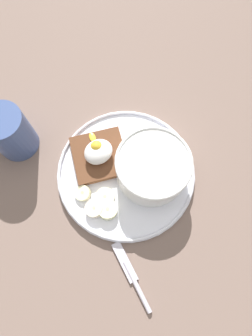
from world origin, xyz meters
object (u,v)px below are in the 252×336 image
(banana_slice_back, at_px, (105,197))
(toast_slice, at_px, (99,156))
(banana_slice_left, at_px, (83,193))
(banana_slice_right, at_px, (94,209))
(knife, at_px, (132,277))
(banana_slice_front, at_px, (108,210))
(coffee_mug, at_px, (9,132))
(oatmeal_bowl, at_px, (152,167))
(poached_egg, at_px, (98,151))

(banana_slice_back, bearing_deg, toast_slice, 61.06)
(banana_slice_left, relative_size, banana_slice_right, 0.84)
(banana_slice_back, relative_size, knife, 0.39)
(banana_slice_front, relative_size, banana_slice_left, 1.27)
(coffee_mug, bearing_deg, banana_slice_left, -76.13)
(oatmeal_bowl, distance_m, poached_egg, 0.10)
(toast_slice, bearing_deg, oatmeal_bowl, -56.25)
(toast_slice, height_order, poached_egg, poached_egg)
(poached_egg, relative_size, banana_slice_front, 1.45)
(banana_slice_front, relative_size, coffee_mug, 0.49)
(toast_slice, xyz_separation_m, banana_slice_back, (-0.04, -0.07, -0.00))
(oatmeal_bowl, height_order, banana_slice_back, oatmeal_bowl)
(oatmeal_bowl, height_order, banana_slice_front, oatmeal_bowl)
(banana_slice_back, distance_m, banana_slice_right, 0.03)
(banana_slice_back, bearing_deg, banana_slice_left, 131.84)
(banana_slice_left, bearing_deg, poached_egg, 31.49)
(banana_slice_left, bearing_deg, banana_slice_front, -71.53)
(toast_slice, bearing_deg, banana_slice_left, -149.21)
(poached_egg, relative_size, banana_slice_back, 1.50)
(banana_slice_left, bearing_deg, toast_slice, 30.79)
(toast_slice, height_order, knife, toast_slice)
(poached_egg, height_order, coffee_mug, coffee_mug)
(coffee_mug, bearing_deg, oatmeal_bowl, -52.28)
(banana_slice_back, bearing_deg, banana_slice_right, -168.65)
(toast_slice, relative_size, banana_slice_left, 3.32)
(oatmeal_bowl, relative_size, toast_slice, 1.02)
(banana_slice_front, distance_m, coffee_mug, 0.23)
(toast_slice, relative_size, poached_egg, 1.81)
(oatmeal_bowl, distance_m, banana_slice_front, 0.11)
(banana_slice_right, height_order, coffee_mug, coffee_mug)
(poached_egg, height_order, banana_slice_left, poached_egg)
(banana_slice_back, xyz_separation_m, knife, (-0.04, -0.13, -0.01))
(oatmeal_bowl, distance_m, banana_slice_left, 0.13)
(oatmeal_bowl, bearing_deg, knife, -139.40)
(banana_slice_left, xyz_separation_m, banana_slice_right, (0.00, -0.04, 0.00))
(poached_egg, xyz_separation_m, knife, (-0.08, -0.21, -0.03))
(banana_slice_right, xyz_separation_m, coffee_mug, (-0.04, 0.20, 0.03))
(poached_egg, relative_size, coffee_mug, 0.70)
(toast_slice, xyz_separation_m, banana_slice_front, (-0.05, -0.09, -0.00))
(banana_slice_back, relative_size, banana_slice_right, 1.03)
(oatmeal_bowl, bearing_deg, coffee_mug, 127.72)
(knife, bearing_deg, poached_egg, 67.92)
(oatmeal_bowl, relative_size, banana_slice_left, 3.39)
(oatmeal_bowl, xyz_separation_m, poached_egg, (-0.06, 0.09, -0.00))
(banana_slice_right, height_order, knife, banana_slice_right)
(oatmeal_bowl, bearing_deg, banana_slice_left, 159.76)
(banana_slice_front, distance_m, banana_slice_left, 0.06)
(toast_slice, bearing_deg, coffee_mug, 130.14)
(oatmeal_bowl, xyz_separation_m, banana_slice_right, (-0.12, 0.01, -0.02))
(banana_slice_right, distance_m, knife, 0.13)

